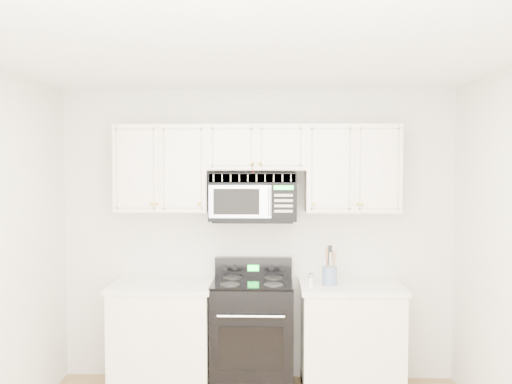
{
  "coord_description": "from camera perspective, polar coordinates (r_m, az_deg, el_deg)",
  "views": [
    {
      "loc": [
        0.14,
        -3.35,
        1.94
      ],
      "look_at": [
        0.0,
        1.3,
        1.71
      ],
      "focal_mm": 40.0,
      "sensor_mm": 36.0,
      "label": 1
    }
  ],
  "objects": [
    {
      "name": "utensil_crock",
      "position": [
        4.87,
        7.38,
        -8.19
      ],
      "size": [
        0.12,
        0.12,
        0.33
      ],
      "color": "slate",
      "rests_on": "base_cabinet_right"
    },
    {
      "name": "room",
      "position": [
        3.41,
        -0.67,
        -7.95
      ],
      "size": [
        3.51,
        3.51,
        2.61
      ],
      "color": "olive",
      "rests_on": "ground"
    },
    {
      "name": "range",
      "position": [
        5.03,
        -0.36,
        -13.94
      ],
      "size": [
        0.68,
        0.63,
        1.1
      ],
      "color": "black",
      "rests_on": "ground"
    },
    {
      "name": "shaker_pepper",
      "position": [
        4.9,
        5.57,
        -8.57
      ],
      "size": [
        0.04,
        0.04,
        0.1
      ],
      "color": "silver",
      "rests_on": "base_cabinet_right"
    },
    {
      "name": "base_cabinet_right",
      "position": [
        5.06,
        9.44,
        -14.55
      ],
      "size": [
        0.86,
        0.65,
        0.92
      ],
      "color": "white",
      "rests_on": "ground"
    },
    {
      "name": "base_cabinet_left",
      "position": [
        5.11,
        -9.25,
        -14.39
      ],
      "size": [
        0.86,
        0.65,
        0.92
      ],
      "color": "white",
      "rests_on": "ground"
    },
    {
      "name": "microwave",
      "position": [
        4.92,
        -0.31,
        -0.43
      ],
      "size": [
        0.74,
        0.42,
        0.41
      ],
      "color": "black",
      "rests_on": "ground"
    },
    {
      "name": "upper_cabinets",
      "position": [
        4.93,
        0.1,
        2.81
      ],
      "size": [
        2.44,
        0.37,
        0.75
      ],
      "color": "white",
      "rests_on": "ground"
    },
    {
      "name": "shaker_salt",
      "position": [
        4.75,
        5.49,
        -8.88
      ],
      "size": [
        0.04,
        0.04,
        0.1
      ],
      "color": "silver",
      "rests_on": "base_cabinet_right"
    }
  ]
}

